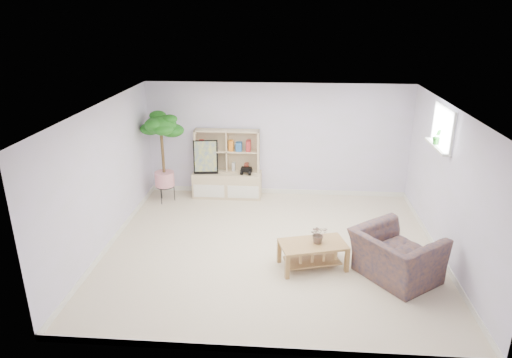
# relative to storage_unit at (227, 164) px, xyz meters

# --- Properties ---
(floor) EXTENTS (5.50, 5.00, 0.01)m
(floor) POSITION_rel_storage_unit_xyz_m (1.05, -2.24, -0.72)
(floor) COLOR beige
(floor) RESTS_ON ground
(ceiling) EXTENTS (5.50, 5.00, 0.01)m
(ceiling) POSITION_rel_storage_unit_xyz_m (1.05, -2.24, 1.68)
(ceiling) COLOR white
(ceiling) RESTS_ON walls
(walls) EXTENTS (5.51, 5.01, 2.40)m
(walls) POSITION_rel_storage_unit_xyz_m (1.05, -2.24, 0.48)
(walls) COLOR silver
(walls) RESTS_ON floor
(baseboard) EXTENTS (5.50, 5.00, 0.10)m
(baseboard) POSITION_rel_storage_unit_xyz_m (1.05, -2.24, -0.67)
(baseboard) COLOR white
(baseboard) RESTS_ON floor
(window) EXTENTS (0.10, 0.98, 0.68)m
(window) POSITION_rel_storage_unit_xyz_m (3.78, -1.64, 1.28)
(window) COLOR white
(window) RESTS_ON walls
(window_sill) EXTENTS (0.14, 1.00, 0.04)m
(window_sill) POSITION_rel_storage_unit_xyz_m (3.72, -1.64, 0.96)
(window_sill) COLOR white
(window_sill) RESTS_ON walls
(storage_unit) EXTENTS (1.45, 0.49, 1.45)m
(storage_unit) POSITION_rel_storage_unit_xyz_m (0.00, 0.00, 0.00)
(storage_unit) COLOR tan
(storage_unit) RESTS_ON floor
(poster) EXTENTS (0.52, 0.18, 0.71)m
(poster) POSITION_rel_storage_unit_xyz_m (-0.43, -0.07, 0.17)
(poster) COLOR yellow
(poster) RESTS_ON storage_unit
(toy_truck) EXTENTS (0.33, 0.24, 0.17)m
(toy_truck) POSITION_rel_storage_unit_xyz_m (0.42, -0.06, -0.10)
(toy_truck) COLOR black
(toy_truck) RESTS_ON storage_unit
(coffee_table) EXTENTS (1.12, 0.81, 0.41)m
(coffee_table) POSITION_rel_storage_unit_xyz_m (1.71, -2.76, -0.52)
(coffee_table) COLOR olive
(coffee_table) RESTS_ON floor
(table_plant) EXTENTS (0.30, 0.27, 0.29)m
(table_plant) POSITION_rel_storage_unit_xyz_m (1.78, -2.72, -0.17)
(table_plant) COLOR #227322
(table_plant) RESTS_ON coffee_table
(floor_tree) EXTENTS (0.85, 0.85, 1.89)m
(floor_tree) POSITION_rel_storage_unit_xyz_m (-1.25, -0.36, 0.22)
(floor_tree) COLOR #1C6512
(floor_tree) RESTS_ON floor
(armchair) EXTENTS (1.48, 1.50, 0.84)m
(armchair) POSITION_rel_storage_unit_xyz_m (2.92, -2.97, -0.30)
(armchair) COLOR #1E2543
(armchair) RESTS_ON floor
(sill_plant) EXTENTS (0.16, 0.14, 0.26)m
(sill_plant) POSITION_rel_storage_unit_xyz_m (3.72, -1.58, 1.11)
(sill_plant) COLOR #1C6512
(sill_plant) RESTS_ON window_sill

